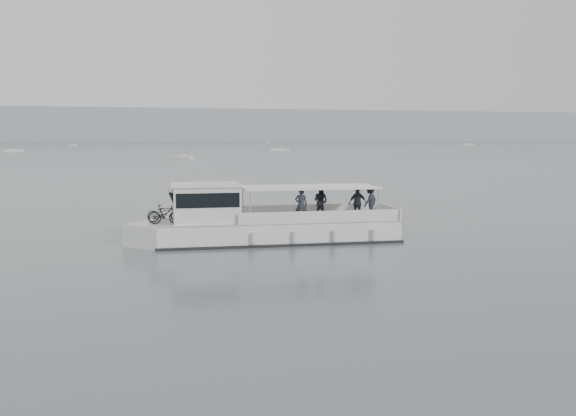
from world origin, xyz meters
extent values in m
plane|color=#525C61|center=(0.00, 0.00, 0.00)|extent=(1400.00, 1400.00, 0.00)
cube|color=#939EA8|center=(0.00, 560.00, 14.00)|extent=(1400.00, 90.00, 28.00)
cube|color=white|center=(-1.68, 3.74, 0.42)|extent=(11.51, 3.92, 1.22)
cube|color=white|center=(-7.31, 4.20, 0.42)|extent=(3.05, 3.05, 1.22)
cube|color=beige|center=(-1.68, 3.74, 1.04)|extent=(11.51, 3.92, 0.06)
cube|color=black|center=(-1.68, 3.74, 0.05)|extent=(11.70, 4.04, 0.17)
cube|color=white|center=(0.13, 5.05, 1.32)|extent=(7.52, 0.70, 0.57)
cube|color=white|center=(-0.10, 2.16, 1.32)|extent=(7.52, 0.70, 0.57)
cube|color=white|center=(3.91, 3.29, 1.32)|extent=(0.34, 3.01, 0.57)
cube|color=white|center=(-5.05, 4.02, 1.88)|extent=(3.21, 2.78, 1.70)
cube|color=black|center=(-6.51, 4.14, 2.02)|extent=(0.72, 2.39, 1.09)
cube|color=black|center=(-5.05, 4.02, 2.17)|extent=(3.02, 2.80, 0.66)
cube|color=white|center=(-5.05, 4.02, 2.78)|extent=(3.41, 2.98, 0.09)
cube|color=white|center=(-0.17, 3.62, 2.59)|extent=(6.61, 3.33, 0.08)
cylinder|color=silver|center=(-3.28, 2.55, 1.81)|extent=(0.06, 0.06, 1.55)
cylinder|color=silver|center=(-3.07, 5.18, 1.81)|extent=(0.06, 0.06, 1.55)
cylinder|color=silver|center=(2.72, 2.06, 1.81)|extent=(0.06, 0.06, 1.55)
cylinder|color=silver|center=(2.94, 4.69, 1.81)|extent=(0.06, 0.06, 1.55)
cylinder|color=silver|center=(-5.55, 4.91, 4.00)|extent=(0.03, 0.03, 2.45)
cylinder|color=silver|center=(-4.73, 3.33, 3.81)|extent=(0.03, 0.03, 2.07)
cylinder|color=silver|center=(-3.22, 2.21, 0.47)|extent=(0.24, 0.24, 0.47)
cylinder|color=silver|center=(-1.34, 2.05, 0.47)|extent=(0.24, 0.24, 0.47)
cylinder|color=silver|center=(0.54, 1.90, 0.47)|extent=(0.24, 0.24, 0.47)
cylinder|color=silver|center=(2.41, 1.75, 0.47)|extent=(0.24, 0.24, 0.47)
imported|color=black|center=(-6.90, 4.55, 1.46)|extent=(1.66, 0.69, 0.85)
imported|color=black|center=(-6.96, 3.80, 1.48)|extent=(1.52, 0.54, 0.89)
imported|color=#262A33|center=(-0.81, 2.82, 1.83)|extent=(0.67, 0.54, 1.58)
imported|color=#262A33|center=(0.63, 4.22, 1.83)|extent=(0.95, 0.97, 1.58)
imported|color=#262A33|center=(2.03, 2.88, 1.83)|extent=(0.95, 0.45, 1.58)
imported|color=#262A33|center=(3.05, 3.74, 1.83)|extent=(1.17, 1.10, 1.58)
cube|color=white|center=(177.76, 278.22, 0.30)|extent=(6.90, 4.22, 0.75)
cube|color=white|center=(177.76, 278.22, 0.62)|extent=(2.79, 2.52, 0.45)
cylinder|color=silver|center=(177.76, 278.22, 4.22)|extent=(0.08, 0.08, 7.24)
cube|color=white|center=(6.66, 117.54, 0.30)|extent=(5.68, 5.90, 0.75)
cube|color=white|center=(6.66, 117.54, 0.62)|extent=(2.75, 2.77, 0.45)
cylinder|color=silver|center=(6.66, 117.54, 4.01)|extent=(0.08, 0.08, 6.83)
cube|color=white|center=(-37.51, 192.68, 0.30)|extent=(6.73, 6.69, 0.75)
cube|color=white|center=(-37.51, 192.68, 0.62)|extent=(3.20, 3.20, 0.45)
cylinder|color=silver|center=(-37.51, 192.68, 4.55)|extent=(0.08, 0.08, 7.91)
cube|color=white|center=(91.52, 377.80, 0.30)|extent=(4.01, 4.75, 0.75)
cube|color=white|center=(91.52, 377.80, 0.62)|extent=(2.05, 2.13, 0.45)
cube|color=white|center=(47.74, 184.19, 0.30)|extent=(6.75, 3.50, 0.75)
cube|color=white|center=(47.74, 184.19, 0.62)|extent=(2.61, 2.28, 0.45)
cylinder|color=silver|center=(47.74, 184.19, 4.15)|extent=(0.08, 0.08, 7.09)
cube|color=white|center=(-25.80, 321.88, 0.30)|extent=(5.36, 5.09, 0.75)
cube|color=white|center=(-25.80, 321.88, 0.62)|extent=(2.51, 2.48, 0.45)
cylinder|color=silver|center=(-25.80, 321.88, 3.68)|extent=(0.08, 0.08, 6.16)
camera|label=1|loc=(-9.52, -25.44, 5.03)|focal=40.00mm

